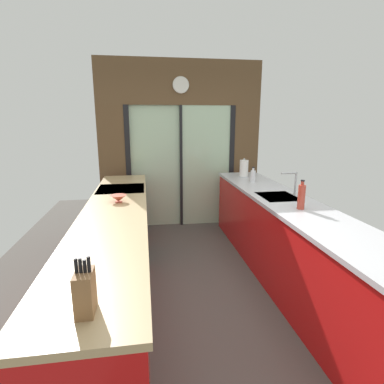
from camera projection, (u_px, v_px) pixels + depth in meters
ground_plane at (200, 274)px, 3.62m from camera, size 5.04×7.60×0.02m
back_wall_unit at (181, 135)px, 4.99m from camera, size 2.64×0.12×2.70m
left_counter_run at (116, 260)px, 2.92m from camera, size 0.62×3.80×0.92m
right_counter_run at (287, 242)px, 3.36m from camera, size 0.62×3.80×0.92m
sink_faucet at (293, 180)px, 3.47m from camera, size 0.19×0.02×0.28m
oven_range at (123, 223)px, 4.00m from camera, size 0.60×0.60×0.92m
mixing_bowl at (118, 198)px, 3.23m from camera, size 0.17×0.17×0.08m
knife_block at (85, 292)px, 1.36m from camera, size 0.08×0.14×0.27m
soap_bottle_near at (301, 196)px, 2.97m from camera, size 0.07×0.07×0.29m
soap_bottle_far at (253, 176)px, 4.27m from camera, size 0.07×0.07×0.21m
paper_towel_roll at (244, 169)px, 4.65m from camera, size 0.15×0.15×0.28m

